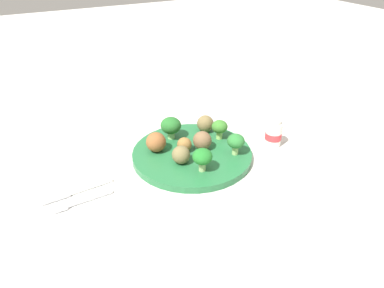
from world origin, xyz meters
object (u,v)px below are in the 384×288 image
meatball_mid_right (181,155)px  napkin (80,197)px  broccoli_floret_front_right (236,142)px  fork (78,201)px  meatball_near_rim (203,141)px  knife (74,191)px  meatball_front_left (184,145)px  broccoli_floret_near_rim (202,157)px  meatball_back_right (205,124)px  yogurt_bottle (273,134)px  broccoli_floret_mid_right (171,126)px  meatball_front_right (156,142)px  broccoli_floret_front_left (220,127)px  plate (192,154)px

meatball_mid_right → napkin: bearing=-0.1°
broccoli_floret_front_right → fork: 0.36m
napkin → fork: bearing=68.0°
meatball_near_rim → knife: (0.30, 0.01, -0.03)m
meatball_front_left → knife: 0.26m
napkin → knife: bearing=-66.9°
broccoli_floret_near_rim → meatball_back_right: size_ratio=1.22×
fork → broccoli_floret_front_right: bearing=178.8°
napkin → yogurt_bottle: yogurt_bottle is taller
broccoli_floret_mid_right → broccoli_floret_near_rim: bearing=89.8°
broccoli_floret_front_right → yogurt_bottle: bearing=-173.8°
meatball_near_rim → fork: (0.30, 0.05, -0.03)m
fork → knife: size_ratio=0.83×
meatball_mid_right → napkin: meatball_mid_right is taller
meatball_front_right → yogurt_bottle: yogurt_bottle is taller
broccoli_floret_front_left → meatball_front_right: (0.16, -0.02, -0.01)m
napkin → meatball_back_right: bearing=-163.4°
broccoli_floret_front_right → broccoli_floret_near_rim: (0.10, 0.02, 0.00)m
broccoli_floret_near_rim → knife: bearing=-14.4°
broccoli_floret_mid_right → fork: 0.29m
meatball_near_rim → napkin: 0.30m
meatball_mid_right → napkin: 0.23m
plate → meatball_near_rim: bearing=176.7°
meatball_mid_right → fork: meatball_mid_right is taller
broccoli_floret_front_left → broccoli_floret_near_rim: broccoli_floret_near_rim is taller
plate → yogurt_bottle: bearing=168.0°
broccoli_floret_front_left → knife: 0.37m
plate → broccoli_floret_front_left: (-0.09, -0.02, 0.04)m
meatball_near_rim → meatball_front_left: bearing=-15.8°
fork → knife: bearing=-90.0°
broccoli_floret_near_rim → meatball_front_left: size_ratio=1.53×
knife → meatball_mid_right: bearing=175.6°
plate → meatball_front_right: size_ratio=5.98×
meatball_mid_right → yogurt_bottle: (-0.25, 0.01, -0.01)m
plate → knife: bearing=2.7°
plate → broccoli_floret_front_left: broccoli_floret_front_left is taller
meatball_mid_right → meatball_back_right: (-0.12, -0.10, 0.00)m
meatball_back_right → knife: size_ratio=0.30×
broccoli_floret_mid_right → yogurt_bottle: bearing=150.7°
broccoli_floret_front_right → meatball_front_left: (0.10, -0.07, -0.02)m
meatball_front_right → meatball_back_right: bearing=-168.4°
plate → broccoli_floret_mid_right: size_ratio=5.03×
meatball_front_right → meatball_front_left: meatball_front_right is taller
plate → yogurt_bottle: (-0.20, 0.04, 0.02)m
plate → meatball_front_right: (0.07, -0.04, 0.03)m
broccoli_floret_front_left → napkin: 0.36m
meatball_near_rim → meatball_back_right: (-0.05, -0.07, -0.00)m
broccoli_floret_front_left → meatball_front_left: (0.10, 0.01, -0.01)m
broccoli_floret_front_right → fork: size_ratio=0.42×
meatball_near_rim → broccoli_floret_mid_right: bearing=-61.9°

